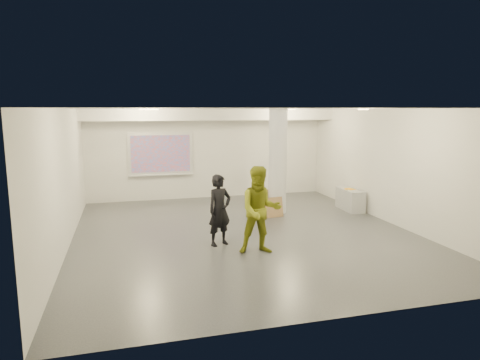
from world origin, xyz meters
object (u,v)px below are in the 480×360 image
object	(u,v)px
projection_screen	(161,154)
woman	(220,210)
man	(260,210)
credenza	(350,200)
column	(278,162)

from	to	relation	value
projection_screen	woman	xyz separation A→B (m)	(0.83, -5.18, -0.74)
woman	man	size ratio (longest dim) A/B	0.86
credenza	woman	bearing A→B (deg)	-151.17
projection_screen	credenza	world-z (taller)	projection_screen
column	projection_screen	distance (m)	4.08
column	woman	bearing A→B (deg)	-131.96
projection_screen	man	xyz separation A→B (m)	(1.53, -5.93, -0.61)
column	credenza	world-z (taller)	column
column	man	xyz separation A→B (m)	(-1.57, -3.27, -0.58)
column	man	distance (m)	3.68
man	credenza	bearing A→B (deg)	45.42
credenza	woman	world-z (taller)	woman
projection_screen	credenza	distance (m)	6.19
woman	credenza	bearing A→B (deg)	4.17
column	woman	distance (m)	3.47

